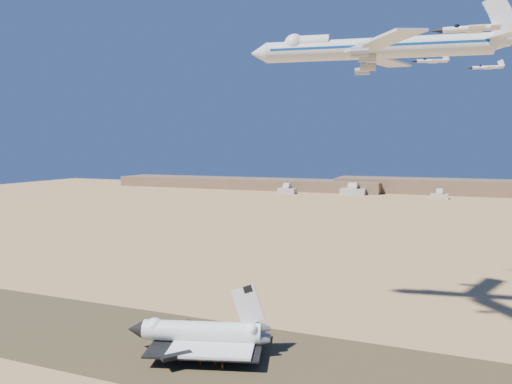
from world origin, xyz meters
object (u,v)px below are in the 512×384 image
at_px(carrier_747, 367,49).
at_px(crew_b, 216,362).
at_px(crew_a, 200,362).
at_px(chase_jet_e, 431,61).
at_px(chase_jet_f, 487,67).
at_px(shuttle, 201,334).
at_px(crew_c, 222,366).
at_px(chase_jet_a, 469,28).

distance_m(carrier_747, crew_b, 103.22).
height_order(crew_a, chase_jet_e, chase_jet_e).
bearing_deg(chase_jet_f, shuttle, -135.59).
bearing_deg(chase_jet_e, shuttle, -138.69).
bearing_deg(crew_c, crew_b, 1.24).
distance_m(crew_a, chase_jet_e, 141.37).
relative_size(crew_b, chase_jet_e, 0.12).
bearing_deg(crew_b, shuttle, 51.45).
bearing_deg(crew_c, crew_a, 29.47).
height_order(crew_a, chase_jet_a, chase_jet_a).
bearing_deg(chase_jet_a, carrier_747, 120.99).
distance_m(chase_jet_a, chase_jet_f, 102.24).
distance_m(shuttle, crew_b, 10.86).
bearing_deg(crew_a, carrier_747, -25.61).
height_order(shuttle, chase_jet_f, chase_jet_f).
height_order(crew_c, chase_jet_a, chase_jet_a).
bearing_deg(shuttle, crew_b, -54.12).
bearing_deg(crew_a, crew_b, -57.35).
relative_size(chase_jet_a, chase_jet_e, 1.00).
relative_size(carrier_747, chase_jet_a, 5.61).
distance_m(crew_b, chase_jet_e, 139.01).
bearing_deg(crew_a, crew_c, -79.24).
xyz_separation_m(crew_b, chase_jet_f, (68.23, 103.86, 89.70)).
bearing_deg(chase_jet_e, carrier_747, -123.84).
height_order(shuttle, chase_jet_e, chase_jet_e).
relative_size(crew_c, chase_jet_e, 0.13).
height_order(chase_jet_a, chase_jet_e, chase_jet_e).
bearing_deg(crew_a, chase_jet_a, -73.29).
xyz_separation_m(carrier_747, crew_a, (-35.65, -43.62, -88.74)).
bearing_deg(chase_jet_f, crew_c, -129.51).
height_order(crew_a, crew_c, crew_c).
height_order(carrier_747, chase_jet_e, carrier_747).
xyz_separation_m(crew_b, chase_jet_e, (47.98, 92.75, 91.75)).
xyz_separation_m(crew_a, chase_jet_f, (72.20, 105.23, 89.75)).
xyz_separation_m(carrier_747, chase_jet_f, (36.56, 61.61, 1.01)).
bearing_deg(chase_jet_f, chase_jet_e, -158.99).
bearing_deg(crew_a, chase_jet_f, -20.81).
bearing_deg(crew_c, chase_jet_e, -83.18).
bearing_deg(chase_jet_f, carrier_747, -128.42).
relative_size(crew_c, chase_jet_f, 0.13).
bearing_deg(crew_b, chase_jet_f, -34.49).
bearing_deg(chase_jet_e, chase_jet_f, 12.81).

